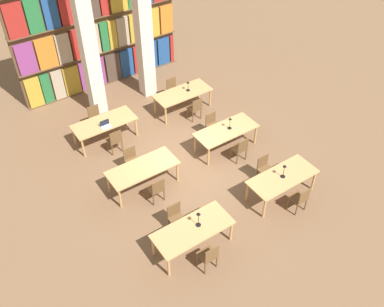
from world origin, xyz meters
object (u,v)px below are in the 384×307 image
laptop (106,126)px  chair_11 (173,89)px  pillar_center (142,19)px  chair_6 (240,148)px  desk_lamp_2 (230,121)px  desk_lamp_0 (198,217)px  chair_2 (300,198)px  reading_table_5 (183,94)px  desk_lamp_1 (284,169)px  reading_table_2 (143,169)px  chair_0 (209,256)px  chair_7 (213,125)px  pillar_left (86,35)px  reading_table_4 (104,124)px  chair_9 (96,117)px  desk_lamp_3 (188,84)px  reading_table_0 (193,231)px  chair_10 (195,108)px  chair_8 (115,140)px  chair_4 (156,189)px  reading_table_3 (226,132)px  reading_table_1 (282,178)px  chair_1 (176,217)px  chair_3 (265,168)px  chair_5 (132,160)px

laptop → chair_11: size_ratio=0.36×
pillar_center → chair_6: 5.67m
desk_lamp_2 → desk_lamp_0: bearing=-139.1°
chair_2 → laptop: size_ratio=2.81×
laptop → reading_table_5: 3.17m
desk_lamp_1 → reading_table_2: desk_lamp_1 is taller
chair_0 → chair_7: size_ratio=1.00×
chair_6 → chair_2: bearing=-89.2°
pillar_left → chair_11: 3.76m
pillar_center → desk_lamp_0: size_ratio=12.31×
reading_table_4 → chair_11: bearing=13.1°
chair_2 → chair_9: size_ratio=1.00×
pillar_center → desk_lamp_3: pillar_center is taller
reading_table_0 → chair_7: chair_7 is taller
desk_lamp_2 → chair_10: (-0.07, 1.86, -0.56)m
chair_0 → desk_lamp_3: size_ratio=2.33×
chair_8 → chair_4: bearing=-89.8°
reading_table_3 → chair_11: bearing=88.9°
chair_8 → reading_table_0: bearing=-90.8°
chair_2 → reading_table_1: bearing=90.8°
chair_1 → desk_lamp_1: 3.31m
chair_3 → reading_table_5: bearing=-89.8°
chair_3 → desk_lamp_2: size_ratio=2.08×
chair_6 → chair_7: (0.00, 1.48, 0.00)m
reading_table_0 → desk_lamp_1: desk_lamp_1 is taller
chair_0 → chair_1: same height
chair_4 → reading_table_4: (-0.01, 3.36, 0.19)m
pillar_left → reading_table_0: pillar_left is taller
chair_0 → chair_7: (3.18, 4.18, 0.00)m
chair_10 → chair_7: bearing=-93.3°
pillar_center → chair_2: 8.08m
chair_3 → reading_table_2: chair_3 is taller
chair_3 → chair_11: bearing=-90.3°
reading_table_4 → desk_lamp_0: bearing=-88.7°
desk_lamp_3 → reading_table_5: bearing=178.1°
chair_1 → chair_10: 5.02m
chair_2 → reading_table_5: size_ratio=0.43×
reading_table_1 → chair_5: (-3.11, 3.31, -0.19)m
reading_table_4 → chair_10: 3.25m
chair_5 → chair_6: 3.41m
chair_1 → chair_2: 3.50m
chair_3 → reading_table_5: 4.46m
chair_3 → reading_table_3: 1.87m
reading_table_2 → reading_table_4: 2.62m
chair_7 → chair_10: (0.06, 1.12, 0.00)m
chair_9 → chair_3: bearing=121.0°
pillar_center → chair_9: size_ratio=6.67×
chair_8 → chair_9: size_ratio=1.00×
desk_lamp_1 → chair_11: bearing=89.5°
reading_table_0 → chair_4: bearing=87.9°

